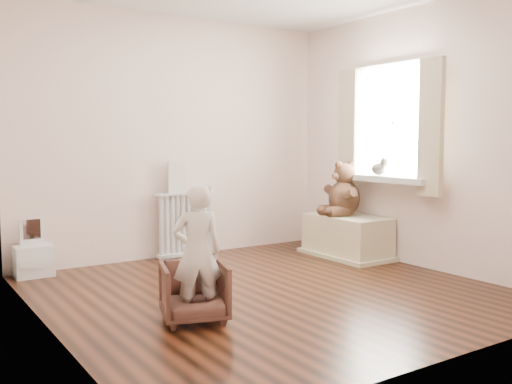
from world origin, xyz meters
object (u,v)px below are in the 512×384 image
radiator (186,221)px  plush_cat (379,166)px  toy_vanity (33,247)px  toy_bench (347,238)px  child (197,253)px  armchair (194,292)px  teddy_bear (344,195)px

radiator → plush_cat: (1.61, -1.28, 0.61)m
toy_vanity → toy_bench: bearing=-16.7°
child → toy_bench: 2.69m
child → armchair: bearing=-72.6°
teddy_bear → plush_cat: (0.12, -0.40, 0.33)m
child → plush_cat: bearing=-145.2°
plush_cat → armchair: bearing=-172.4°
toy_vanity → teddy_bear: 3.23m
radiator → toy_vanity: bearing=-178.9°
plush_cat → toy_bench: bearing=104.4°
toy_bench → teddy_bear: teddy_bear is taller
toy_bench → teddy_bear: bearing=75.1°
radiator → toy_vanity: radiator is taller
teddy_bear → plush_cat: bearing=-64.2°
armchair → child: 0.29m
child → radiator: bearing=-97.0°
toy_bench → teddy_bear: 0.48m
toy_vanity → plush_cat: bearing=-21.3°
toy_vanity → toy_bench: size_ratio=0.56×
armchair → child: (0.00, -0.05, 0.29)m
toy_bench → plush_cat: size_ratio=4.18×
toy_bench → plush_cat: plush_cat is taller
radiator → child: 2.29m
toy_vanity → toy_bench: (3.07, -0.92, -0.08)m
teddy_bear → toy_bench: bearing=-96.1°
teddy_bear → plush_cat: plush_cat is taller
radiator → toy_vanity: 1.60m
radiator → plush_cat: 2.15m
armchair → child: child is taller
armchair → plush_cat: 2.78m
toy_vanity → child: 2.17m
toy_vanity → child: (0.65, -2.05, 0.22)m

